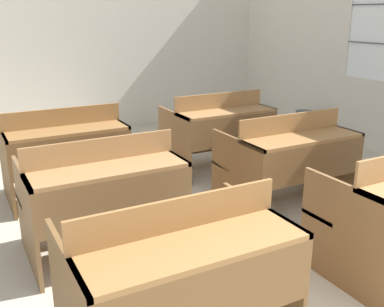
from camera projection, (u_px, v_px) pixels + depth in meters
name	position (u px, v px, depth m)	size (l,w,h in m)	color
wall_back	(67.00, 32.00, 6.64)	(6.65, 0.06, 3.04)	beige
bench_front_left	(179.00, 274.00, 2.32)	(1.13, 0.80, 0.91)	brown
bench_second_left	(103.00, 193.00, 3.38)	(1.13, 0.80, 0.91)	brown
bench_second_right	(288.00, 159.00, 4.18)	(1.13, 0.80, 0.91)	brown
bench_third_left	(65.00, 151.00, 4.42)	(1.13, 0.80, 0.91)	brown
bench_third_right	(218.00, 129.00, 5.23)	(1.13, 0.80, 0.91)	brown
wastepaper_bin	(303.00, 124.00, 6.73)	(0.25, 0.25, 0.39)	#474C51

